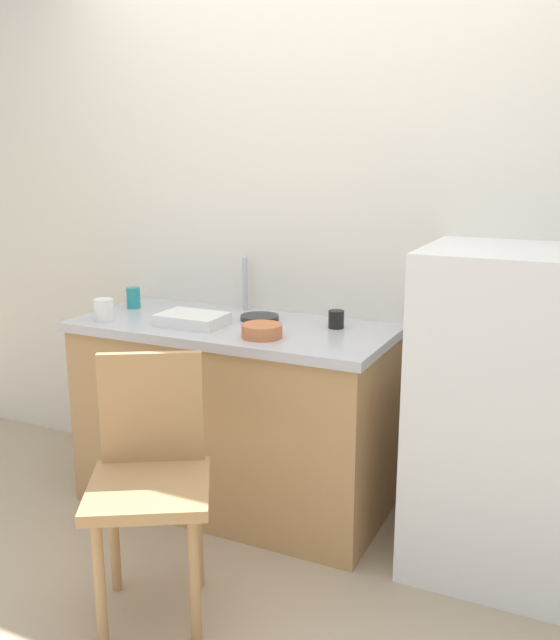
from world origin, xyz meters
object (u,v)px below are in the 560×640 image
Objects in this scene: hotplate at (260,318)px; cup_white at (104,310)px; chair at (150,473)px; cup_black at (336,319)px; refrigerator at (498,413)px; dish_tray at (192,319)px; cup_teal at (133,298)px; terracotta_bowl at (262,331)px.

cup_white reaches higher than hotplate.
chair is at bearing -41.64° from cup_white.
chair is 0.94m from hotplate.
cup_black is 0.76× the size of cup_white.
hotplate is 0.68m from cup_white.
refrigerator is 1.29m from dish_tray.
cup_teal is (-0.68, 0.83, 0.40)m from chair.
cup_black reaches higher than dish_tray.
hotplate is at bearing 61.42° from chair.
cup_teal reaches higher than terracotta_bowl.
hotplate is at bearing 27.35° from cup_white.
chair is at bearing -101.31° from terracotta_bowl.
refrigerator is at bearing 10.42° from terracotta_bowl.
terracotta_bowl is at bearing 3.70° from cup_white.
hotplate is 1.73× the size of cup_teal.
terracotta_bowl is 0.83m from cup_teal.
refrigerator is 12.51× the size of cup_teal.
chair is at bearing -70.08° from dish_tray.
cup_teal is 1.01m from cup_black.
cup_black is at bearing 51.61° from terracotta_bowl.
cup_black is at bearing 18.26° from cup_white.
hotplate is 0.36m from cup_black.
terracotta_bowl reaches higher than hotplate.
cup_black is at bearing 2.54° from cup_teal.
cup_white reaches higher than cup_black.
cup_white is at bearing -165.26° from dish_tray.
dish_tray is 0.30m from hotplate.
cup_black is at bearing 0.83° from hotplate.
refrigerator is at bearing -8.50° from cup_black.
cup_white is (-0.60, -0.31, 0.04)m from hotplate.
cup_teal reaches higher than chair.
cup_teal is at bearing 164.29° from terracotta_bowl.
dish_tray is (-1.26, -0.11, 0.25)m from refrigerator.
chair is (-1.02, -0.77, -0.12)m from refrigerator.
terracotta_bowl is 0.96× the size of hotplate.
dish_tray is (-0.24, 0.66, 0.37)m from chair.
cup_white is at bearing -161.74° from cup_black.
refrigerator reaches higher than terracotta_bowl.
chair is at bearing -142.95° from refrigerator.
refrigerator is 1.39× the size of chair.
cup_white reaches higher than terracotta_bowl.
refrigerator is 1.69m from cup_white.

